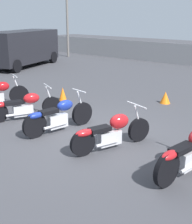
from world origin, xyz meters
TOP-DOWN VIEW (x-y plane):
  - ground_plane at (0.00, 0.00)m, footprint 60.00×60.00m
  - motorcycle_slot_1 at (-2.52, -0.25)m, footprint 1.07×2.03m
  - motorcycle_slot_2 at (-1.00, -0.29)m, footprint 0.62×2.14m
  - motorcycle_slot_3 at (0.74, -0.27)m, footprint 0.92×2.08m
  - motorcycle_slot_4 at (2.62, -0.19)m, footprint 0.66×2.23m
  - parked_van at (-10.43, 5.73)m, footprint 3.30×5.37m
  - traffic_cone_near at (-3.19, 1.97)m, footprint 0.27×0.27m
  - traffic_cone_far at (-0.17, 3.98)m, footprint 0.35×0.35m

SIDE VIEW (x-z plane):
  - ground_plane at x=0.00m, z-range 0.00..0.00m
  - traffic_cone_far at x=-0.17m, z-range 0.00..0.41m
  - traffic_cone_near at x=-3.19m, z-range 0.00..0.47m
  - motorcycle_slot_1 at x=-2.52m, z-range -0.08..0.86m
  - motorcycle_slot_3 at x=0.74m, z-range -0.06..0.89m
  - motorcycle_slot_2 at x=-1.00m, z-range -0.09..0.92m
  - motorcycle_slot_4 at x=2.62m, z-range -0.06..0.97m
  - parked_van at x=-10.43m, z-range 0.12..2.17m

